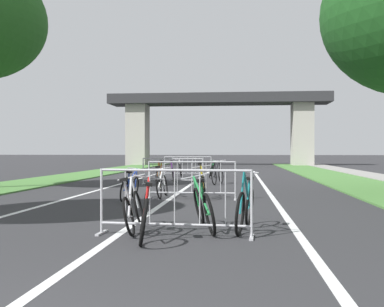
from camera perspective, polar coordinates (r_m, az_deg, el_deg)
grass_verge_left at (r=23.92m, az=-14.98°, el=-2.82°), size 2.77×49.18×0.05m
grass_verge_right at (r=22.85m, az=17.62°, el=-2.97°), size 2.77×49.18×0.05m
lane_stripe_center at (r=16.60m, az=-0.81°, el=-4.27°), size 0.14×28.45×0.01m
lane_stripe_right_lane at (r=16.51m, az=9.11°, el=-4.30°), size 0.14×28.45×0.01m
lane_stripe_left_lane at (r=17.16m, az=-10.34°, el=-4.12°), size 0.14×28.45×0.01m
overpass_bridge at (r=43.02m, az=3.28°, el=4.75°), size 20.18×3.47×6.55m
crowd_barrier_nearest at (r=7.29m, az=-2.16°, el=-6.06°), size 2.48×0.58×1.05m
crowd_barrier_second at (r=12.75m, az=-0.04°, el=-3.32°), size 2.46×0.49×1.05m
crowd_barrier_third at (r=18.36m, az=-2.41°, el=-2.21°), size 2.47×0.57×1.05m
crowd_barrier_fourth at (r=23.80m, az=-0.52°, el=-1.63°), size 2.47×0.56×1.05m
bicycle_white_0 at (r=24.27m, az=-1.44°, el=-1.92°), size 0.53×1.77×0.98m
bicycle_green_1 at (r=23.16m, az=2.45°, el=-2.07°), size 0.42×1.71×0.89m
bicycle_yellow_2 at (r=13.09m, az=1.39°, el=-3.85°), size 0.56×1.64×1.01m
bicycle_silver_3 at (r=7.82m, az=-7.23°, el=-6.82°), size 0.56×1.74×0.93m
bicycle_teal_4 at (r=7.82m, az=6.57°, el=-6.65°), size 0.45×1.69×1.04m
bicycle_black_5 at (r=18.56m, az=3.14°, el=-2.65°), size 0.56×1.64×0.97m
bicycle_red_6 at (r=7.04m, az=-5.92°, el=-7.53°), size 0.51×1.67×0.96m
bicycle_orange_7 at (r=18.83m, az=-4.02°, el=-2.59°), size 0.50×1.61×0.97m
bicycle_purple_8 at (r=17.89m, az=-2.33°, el=-2.70°), size 0.46×1.79×0.96m
bicycle_blue_9 at (r=12.65m, az=-7.64°, el=-4.14°), size 0.55×1.66×0.88m
bicycle_white_10 at (r=13.32m, az=-3.75°, el=-3.88°), size 0.48×1.63×0.91m
bicycle_green_11 at (r=7.77m, az=1.41°, el=-6.75°), size 0.74×1.75×0.93m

